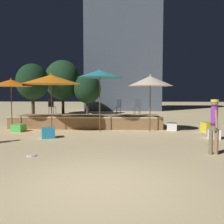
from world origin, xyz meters
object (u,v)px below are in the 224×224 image
Objects in this scene: cube_seat_1 at (48,133)px; patio_umbrella_2 at (11,83)px; cube_seat_0 at (57,125)px; background_tree_0 at (87,89)px; bistro_chair_1 at (137,105)px; patio_umbrella_0 at (100,74)px; background_tree_1 at (33,82)px; bistro_chair_2 at (52,105)px; patio_umbrella_1 at (150,81)px; patio_umbrella_3 at (51,79)px; cube_seat_2 at (214,134)px; frisbee_disc at (32,155)px; cube_seat_5 at (207,127)px; person_1 at (214,123)px; background_tree_2 at (63,80)px; cube_seat_4 at (19,128)px; bistro_chair_0 at (118,105)px; cube_seat_3 at (172,127)px.

patio_umbrella_2 is at bearing 139.68° from cube_seat_1.
cube_seat_0 is 0.19× the size of background_tree_0.
cube_seat_0 is at bearing 23.56° from patio_umbrella_2.
cube_seat_0 is 4.91m from bistro_chair_1.
background_tree_0 is at bearing 101.75° from patio_umbrella_0.
cube_seat_1 is (0.50, -3.17, 0.02)m from cube_seat_0.
cube_seat_1 is at bearing -66.43° from background_tree_1.
cube_seat_1 is 0.79× the size of bistro_chair_2.
patio_umbrella_3 reaches higher than patio_umbrella_1.
patio_umbrella_3 is 4.58× the size of cube_seat_2.
patio_umbrella_0 is at bearing 0.98° from patio_umbrella_3.
cube_seat_5 is at bearing 37.04° from frisbee_disc.
background_tree_2 reaches higher than person_1.
cube_seat_5 is at bearing 2.11° from cube_seat_4.
background_tree_2 is (-5.71, 9.31, 2.07)m from bistro_chair_0.
patio_umbrella_0 is 3.62m from bistro_chair_1.
bistro_chair_1 is 5.20m from bistro_chair_2.
patio_umbrella_0 reaches higher than bistro_chair_1.
bistro_chair_1 is (4.61, 1.34, 1.04)m from cube_seat_0.
bistro_chair_0 is at bearing 56.89° from cube_seat_1.
cube_seat_3 is at bearing 92.24° from person_1.
background_tree_1 reaches higher than cube_seat_0.
cube_seat_4 is at bearing -105.23° from bistro_chair_0.
bistro_chair_2 is (-5.19, -0.29, 0.00)m from bistro_chair_1.
background_tree_1 is (-4.34, -2.52, 0.55)m from background_tree_0.
background_tree_2 is (1.76, 3.38, 0.34)m from background_tree_1.
bistro_chair_1 is (-0.51, 2.39, -1.33)m from patio_umbrella_1.
bistro_chair_0 is at bearing 113.07° from person_1.
patio_umbrella_1 is 4.08× the size of cube_seat_1.
patio_umbrella_2 is at bearing -102.84° from background_tree_0.
bistro_chair_0 reaches higher than cube_seat_4.
bistro_chair_0 is at bearing 72.31° from frisbee_disc.
person_1 reaches higher than bistro_chair_0.
cube_seat_1 is 0.14× the size of background_tree_2.
patio_umbrella_3 is 0.78× the size of background_tree_0.
background_tree_1 is at bearing 105.92° from cube_seat_4.
patio_umbrella_0 is at bearing -80.39° from bistro_chair_2.
cube_seat_5 is (5.46, 0.08, -2.70)m from patio_umbrella_0.
patio_umbrella_1 is 5.61m from cube_seat_1.
frisbee_disc is at bearing -142.96° from cube_seat_5.
bistro_chair_2 is (-8.27, 3.99, 1.04)m from cube_seat_2.
bistro_chair_1 is at bearing 104.69° from person_1.
person_1 is 16.93m from background_tree_0.
patio_umbrella_0 is 4.93× the size of cube_seat_2.
cube_seat_3 is 0.93× the size of cube_seat_4.
patio_umbrella_1 is 2.78m from bistro_chair_1.
patio_umbrella_1 is at bearing -65.95° from background_tree_0.
background_tree_1 reaches higher than bistro_chair_0.
background_tree_0 reaches higher than bistro_chair_0.
cube_seat_3 is 0.66× the size of bistro_chair_0.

